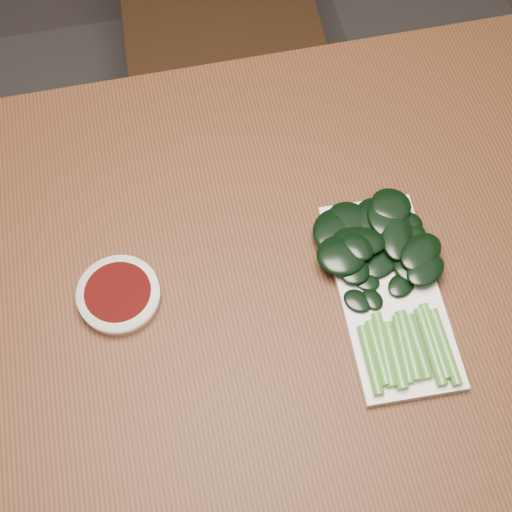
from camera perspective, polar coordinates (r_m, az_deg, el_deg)
name	(u,v)px	position (r m, az deg, el deg)	size (l,w,h in m)	color
ground	(245,413)	(1.73, -0.88, -12.48)	(6.00, 6.00, 0.00)	#2E2C2C
table	(239,295)	(1.09, -1.36, -3.16)	(1.40, 0.80, 0.75)	#452513
sauce_bowl	(119,295)	(1.01, -10.91, -3.10)	(0.11, 0.11, 0.03)	white
serving_plate	(389,294)	(1.02, 10.59, -3.02)	(0.15, 0.31, 0.01)	white
gai_lan	(381,269)	(1.01, 10.00, -1.00)	(0.20, 0.32, 0.03)	#43822C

